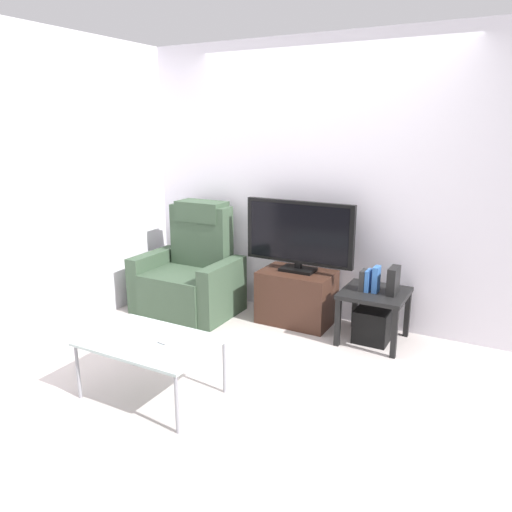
% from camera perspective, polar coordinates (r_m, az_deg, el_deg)
% --- Properties ---
extents(ground_plane, '(6.40, 6.40, 0.00)m').
position_cam_1_polar(ground_plane, '(4.03, 1.11, -11.95)').
color(ground_plane, '#BCB2AD').
extents(wall_back, '(6.40, 0.06, 2.60)m').
position_cam_1_polar(wall_back, '(4.65, 7.70, 8.38)').
color(wall_back, silver).
rests_on(wall_back, ground).
extents(wall_side, '(0.06, 4.48, 2.60)m').
position_cam_1_polar(wall_side, '(4.79, -19.39, 7.86)').
color(wall_side, silver).
rests_on(wall_side, ground).
extents(tv_stand, '(0.68, 0.45, 0.50)m').
position_cam_1_polar(tv_stand, '(4.67, 4.72, -4.73)').
color(tv_stand, '#3D2319').
rests_on(tv_stand, ground).
extents(television, '(1.05, 0.20, 0.66)m').
position_cam_1_polar(television, '(4.52, 4.98, 2.50)').
color(television, black).
rests_on(television, tv_stand).
extents(recliner_armchair, '(0.98, 0.78, 1.08)m').
position_cam_1_polar(recliner_armchair, '(4.98, -7.55, -2.08)').
color(recliner_armchair, '#384C38').
rests_on(recliner_armchair, ground).
extents(side_table, '(0.54, 0.54, 0.46)m').
position_cam_1_polar(side_table, '(4.33, 13.59, -4.89)').
color(side_table, black).
rests_on(side_table, ground).
extents(subwoofer_box, '(0.29, 0.29, 0.29)m').
position_cam_1_polar(subwoofer_box, '(4.42, 13.39, -7.81)').
color(subwoofer_box, black).
rests_on(subwoofer_box, ground).
extents(book_leftmost, '(0.04, 0.13, 0.18)m').
position_cam_1_polar(book_leftmost, '(4.29, 12.36, -2.76)').
color(book_leftmost, '#262626').
rests_on(book_leftmost, side_table).
extents(book_middle, '(0.04, 0.13, 0.19)m').
position_cam_1_polar(book_middle, '(4.27, 12.92, -2.78)').
color(book_middle, '#3366B2').
rests_on(book_middle, side_table).
extents(book_rightmost, '(0.05, 0.11, 0.22)m').
position_cam_1_polar(book_rightmost, '(4.25, 13.78, -2.65)').
color(book_rightmost, '#3366B2').
rests_on(book_rightmost, side_table).
extents(game_console, '(0.07, 0.20, 0.23)m').
position_cam_1_polar(game_console, '(4.25, 15.66, -2.76)').
color(game_console, black).
rests_on(game_console, side_table).
extents(coffee_table, '(0.90, 0.60, 0.42)m').
position_cam_1_polar(coffee_table, '(3.46, -12.16, -9.90)').
color(coffee_table, '#B2C6C1').
rests_on(coffee_table, ground).
extents(cell_phone, '(0.09, 0.16, 0.01)m').
position_cam_1_polar(cell_phone, '(3.42, -10.04, -9.54)').
color(cell_phone, '#B7B7BC').
rests_on(cell_phone, coffee_table).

